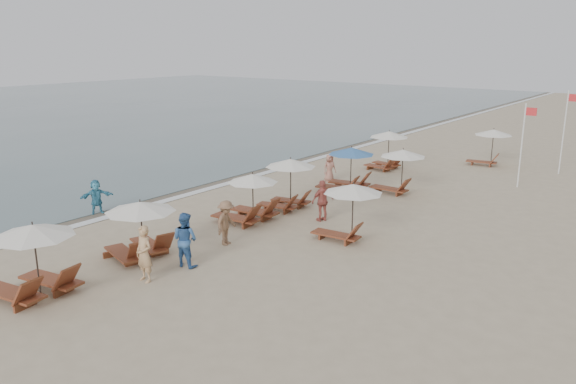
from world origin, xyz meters
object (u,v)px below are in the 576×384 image
Objects in this scene: lounger_station_2 at (248,200)px; lounger_station_3 at (287,183)px; beachgoer_far_a at (323,201)px; lounger_station_1 at (138,228)px; flag_pole_near at (523,141)px; lounger_station_0 at (32,262)px; beachgoer_near at (144,254)px; inland_station_1 at (397,166)px; beachgoer_far_b at (330,168)px; waterline_walker at (96,197)px; inland_station_2 at (489,142)px; inland_station_0 at (346,205)px; lounger_station_4 at (346,170)px; lounger_station_5 at (386,149)px; beachgoer_mid_b at (226,223)px; beachgoer_mid_a at (185,239)px.

lounger_station_3 is (0.18, 2.48, 0.27)m from lounger_station_2.
beachgoer_far_a is (2.27, -0.51, -0.34)m from lounger_station_3.
flag_pole_near reaches higher than lounger_station_1.
beachgoer_near is at bearing 58.25° from lounger_station_0.
inland_station_1 is 1.77× the size of beachgoer_far_b.
waterline_walker is at bearing -152.35° from lounger_station_2.
inland_station_1 is 1.03× the size of inland_station_2.
inland_station_0 is at bearing 50.20° from lounger_station_1.
lounger_station_4 is at bearing 84.78° from lounger_station_2.
beachgoer_near is at bearing -113.40° from inland_station_0.
lounger_station_0 reaches higher than lounger_station_5.
lounger_station_2 is at bearing -145.39° from beachgoer_far_b.
beachgoer_far_a is (2.66, -10.59, -0.37)m from lounger_station_5.
beachgoer_far_b is (-5.73, 7.61, -0.66)m from inland_station_0.
waterline_walker is (-6.22, -5.64, -0.46)m from lounger_station_3.
lounger_station_5 is 7.65m from flag_pole_near.
flag_pole_near is at bearing 60.44° from lounger_station_2.
beachgoer_mid_b is 0.96× the size of beachgoer_far_a.
lounger_station_1 is at bearing -93.30° from lounger_station_2.
lounger_station_2 is 12.56m from lounger_station_5.
beachgoer_far_b is (-4.05, 0.12, -0.64)m from inland_station_1.
beachgoer_far_a is (-0.42, -5.95, -0.51)m from inland_station_1.
inland_station_2 reaches higher than beachgoer_mid_a.
beachgoer_mid_a is at bearing -107.89° from flag_pole_near.
lounger_station_2 reaches higher than lounger_station_1.
waterline_walker is 0.35× the size of flag_pole_near.
lounger_station_1 reaches higher than beachgoer_mid_a.
beachgoer_far_b is 0.98× the size of waterline_walker.
inland_station_0 and inland_station_2 have the same top height.
beachgoer_mid_b reaches higher than waterline_walker.
inland_station_2 is 5.45m from flag_pole_near.
beachgoer_far_a is at bearing 69.46° from lounger_station_1.
beachgoer_far_a is at bearing -96.74° from inland_station_2.
waterline_walker is at bearing -34.18° from beachgoer_far_a.
inland_station_0 is 1.55× the size of beachgoer_mid_b.
inland_station_0 reaches higher than beachgoer_mid_a.
lounger_station_0 is 0.64× the size of flag_pole_near.
beachgoer_far_a is 9.92m from waterline_walker.
flag_pole_near is (7.53, 22.29, 1.32)m from lounger_station_0.
beachgoer_far_a is at bearing -26.21° from beachgoer_mid_b.
beachgoer_mid_b is (1.40, 6.73, -0.24)m from lounger_station_0.
beachgoer_mid_b is at bearing -64.76° from lounger_station_2.
lounger_station_4 reaches higher than inland_station_2.
lounger_station_1 is at bearing 4.15° from beachgoer_far_a.
lounger_station_0 reaches higher than beachgoer_near.
lounger_station_4 is 2.53m from inland_station_1.
beachgoer_far_b is at bearing 178.27° from inland_station_1.
waterline_walker is at bearing 158.48° from lounger_station_1.
beachgoer_mid_b is at bearing -86.31° from lounger_station_4.
lounger_station_3 reaches higher than lounger_station_1.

